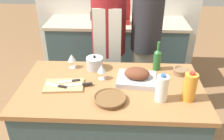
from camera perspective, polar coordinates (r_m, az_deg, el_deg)
kitchen_island at (r=2.25m, az=-0.16°, el=-13.13°), size 1.52×0.84×0.87m
back_counter at (r=3.53m, az=1.11°, el=4.45°), size 1.94×0.60×0.92m
roasting_pan at (r=2.01m, az=5.96°, el=-1.64°), size 0.35×0.29×0.13m
wicker_basket at (r=1.79m, az=-0.57°, el=-6.88°), size 0.25×0.25×0.04m
cutting_board at (r=2.00m, az=-11.47°, el=-3.67°), size 0.34×0.22×0.02m
stock_pot at (r=2.20m, az=-4.19°, el=1.66°), size 0.16×0.16×0.14m
mixing_bowl at (r=2.21m, az=16.19°, el=-0.19°), size 0.14×0.14×0.06m
juice_jug at (r=1.85m, az=18.20°, el=-3.89°), size 0.10×0.10×0.24m
milk_jug at (r=1.80m, az=11.91°, el=-4.34°), size 0.09×0.09×0.22m
wine_bottle_green at (r=2.20m, az=10.83°, el=2.65°), size 0.07×0.07×0.28m
wine_glass_left at (r=2.02m, az=-2.53°, el=0.21°), size 0.08×0.08×0.13m
wine_glass_right at (r=2.23m, az=-9.68°, el=2.86°), size 0.08×0.08×0.14m
knife_chef at (r=1.97m, az=-7.74°, el=-3.50°), size 0.23×0.08×0.01m
knife_paring at (r=2.03m, az=-10.06°, el=-2.65°), size 0.18×0.08×0.01m
knife_bread at (r=1.99m, az=-13.18°, el=-3.68°), size 0.19×0.08×0.01m
stand_mixer at (r=3.25m, az=2.79°, el=13.59°), size 0.18×0.14×0.35m
condiment_bottle_tall at (r=3.42m, az=-4.81°, el=12.86°), size 0.06×0.06×0.14m
condiment_bottle_short at (r=3.48m, az=-2.33°, el=13.22°), size 0.05×0.05×0.13m
person_cook_aproned at (r=2.73m, az=-0.78°, el=6.50°), size 0.38×0.38×1.62m
person_cook_guest at (r=2.64m, az=8.20°, el=7.85°), size 0.33×0.33×1.78m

